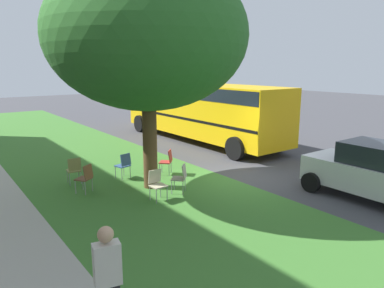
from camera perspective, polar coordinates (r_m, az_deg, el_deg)
The scene contains 12 objects.
ground at distance 12.35m, azimuth 7.16°, elevation -5.40°, with size 80.00×80.00×0.00m, color #424247.
grass_verge at distance 10.49m, azimuth -5.70°, elevation -8.60°, with size 48.00×6.00×0.01m, color #3D752D.
street_tree at distance 10.85m, azimuth -7.20°, elevation 16.72°, with size 5.86×5.86×6.77m.
chair_0 at distance 12.55m, azimuth -3.97°, elevation -2.57°, with size 0.59×0.59×0.88m.
chair_1 at distance 10.72m, azimuth -1.80°, elevation -5.17°, with size 0.59×0.59×0.88m.
chair_2 at distance 11.16m, azimuth -16.71°, elevation -4.99°, with size 0.58×0.58×0.88m.
chair_3 at distance 10.19m, azimuth -5.65°, elevation -6.16°, with size 0.43×0.43×0.88m.
chair_4 at distance 12.09m, azimuth -18.36°, elevation -3.77°, with size 0.47×0.46×0.88m.
chair_5 at distance 12.25m, azimuth -10.86°, elevation -3.13°, with size 0.51×0.50×0.88m.
parked_car at distance 11.32m, azimuth 27.21°, elevation -3.93°, with size 3.70×1.92×1.65m.
school_bus at distance 18.13m, azimuth 1.18°, elevation 6.07°, with size 10.40×2.80×2.88m.
pedestrian_0 at distance 5.28m, azimuth -13.30°, elevation -20.28°, with size 0.27×0.39×1.69m.
Camera 1 is at (-8.42, 8.22, 3.75)m, focal length 33.30 mm.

